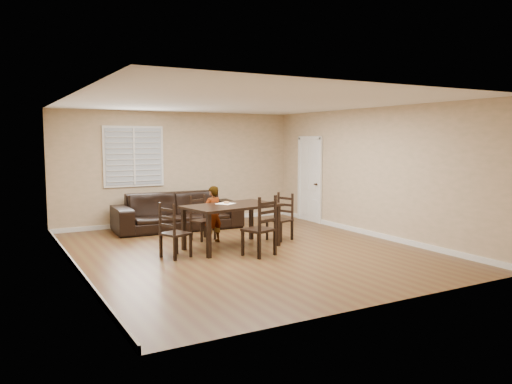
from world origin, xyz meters
TOP-DOWN VIEW (x-y plane):
  - ground at (0.00, 0.00)m, footprint 7.00×7.00m
  - room at (0.04, 0.18)m, footprint 6.04×7.04m
  - dining_table at (-0.13, 0.32)m, footprint 1.90×1.28m
  - chair_near at (-0.33, 1.40)m, footprint 0.50×0.48m
  - chair_far at (0.05, -0.59)m, footprint 0.60×0.58m
  - chair_left at (-1.42, 0.07)m, footprint 0.53×0.55m
  - chair_right at (1.17, 0.57)m, footprint 0.51×0.53m
  - child at (-0.24, 0.95)m, footprint 0.46×0.36m
  - napkin at (-0.16, 0.52)m, footprint 0.40×0.40m
  - donut at (-0.14, 0.52)m, footprint 0.11×0.11m
  - sofa at (-0.33, 2.68)m, footprint 2.89×1.24m

SIDE VIEW (x-z plane):
  - ground at x=0.00m, z-range 0.00..0.00m
  - chair_near at x=-0.33m, z-range -0.04..0.86m
  - sofa at x=-0.33m, z-range 0.00..0.83m
  - chair_right at x=1.17m, z-range -0.04..0.91m
  - chair_left at x=-1.42m, z-range -0.04..0.92m
  - chair_far at x=0.05m, z-range -0.05..1.02m
  - child at x=-0.24m, z-range 0.00..1.13m
  - dining_table at x=-0.13m, z-range 0.32..1.15m
  - napkin at x=-0.16m, z-range 0.82..0.83m
  - donut at x=-0.14m, z-range 0.83..0.87m
  - room at x=0.04m, z-range 0.45..3.17m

